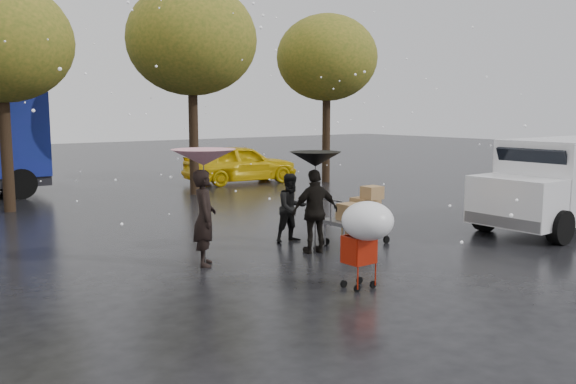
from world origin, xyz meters
TOP-DOWN VIEW (x-y plane):
  - ground at (0.00, 0.00)m, footprint 90.00×90.00m
  - person_pink at (-2.05, 1.25)m, footprint 0.70×0.79m
  - person_middle at (0.50, 1.88)m, footprint 0.78×0.63m
  - person_black at (0.24, 0.77)m, footprint 1.08×0.64m
  - umbrella_pink at (-2.05, 1.25)m, footprint 1.20×1.20m
  - umbrella_black at (0.24, 0.77)m, footprint 1.04×1.04m
  - vendor_cart at (1.55, 0.82)m, footprint 1.52×0.80m
  - shopping_cart at (-0.77, -1.73)m, footprint 0.84×0.84m
  - white_van at (6.81, -0.91)m, footprint 4.91×2.18m
  - box_ground_near at (1.60, 1.00)m, footprint 0.62×0.55m
  - box_ground_far at (2.43, 1.76)m, footprint 0.54×0.44m
  - yellow_taxi at (5.59, 11.86)m, footprint 4.74×2.43m
  - tree_row at (-0.47, 10.00)m, footprint 21.60×4.40m

SIDE VIEW (x-z plane):
  - ground at x=0.00m, z-range 0.00..0.00m
  - box_ground_far at x=2.43m, z-range 0.00..0.38m
  - box_ground_near at x=1.60m, z-range 0.00..0.46m
  - vendor_cart at x=1.55m, z-range 0.09..1.36m
  - person_middle at x=0.50m, z-range 0.00..1.53m
  - yellow_taxi at x=5.59m, z-range 0.00..1.54m
  - person_black at x=0.24m, z-range 0.00..1.72m
  - person_pink at x=-2.05m, z-range 0.00..1.82m
  - shopping_cart at x=-0.77m, z-range 0.33..1.80m
  - white_van at x=6.81m, z-range 0.06..2.26m
  - umbrella_black at x=0.24m, z-range 0.89..2.96m
  - umbrella_pink at x=-2.05m, z-range 0.94..3.14m
  - tree_row at x=-0.47m, z-range 1.46..8.58m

